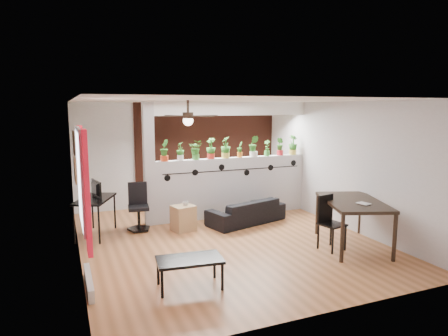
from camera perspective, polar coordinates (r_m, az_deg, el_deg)
room_shell at (r=7.38m, az=0.20°, el=-0.54°), size 6.30×7.10×2.90m
partition_wall at (r=9.16m, az=1.24°, el=-2.70°), size 3.60×0.18×1.35m
ceiling_header at (r=8.98m, az=1.28°, el=8.47°), size 3.60×0.18×0.30m
pier_column at (r=8.48m, az=-10.66°, el=0.52°), size 0.22×0.20×2.60m
brick_panel at (r=10.41m, az=-1.98°, el=2.16°), size 3.90×0.05×2.60m
vine_decal at (r=9.00m, az=1.49°, el=-0.29°), size 3.31×0.01×0.30m
window_assembly at (r=5.62m, az=-19.61°, el=-1.82°), size 0.09×1.30×1.55m
baseboard_heater at (r=6.03m, az=-18.74°, el=-15.18°), size 0.08×1.00×0.18m
corkboard at (r=7.77m, az=-20.48°, el=-0.26°), size 0.03×0.60×0.45m
framed_art at (r=7.66m, az=-20.68°, el=3.38°), size 0.03×0.34×0.44m
ceiling_fan at (r=6.73m, az=-5.16°, el=7.21°), size 1.19×1.19×0.43m
potted_plant_0 at (r=8.52m, az=-8.54°, el=2.60°), size 0.26×0.29×0.46m
potted_plant_1 at (r=8.61m, az=-6.27°, el=2.48°), size 0.20×0.23×0.39m
potted_plant_2 at (r=8.71m, az=-4.05°, el=2.68°), size 0.27×0.24×0.42m
potted_plant_3 at (r=8.83m, az=-1.88°, el=2.89°), size 0.30×0.31×0.46m
potted_plant_4 at (r=8.95m, az=0.23°, el=3.05°), size 0.24×0.28×0.48m
potted_plant_5 at (r=9.10m, az=2.27°, el=2.75°), size 0.22×0.22×0.36m
potted_plant_6 at (r=9.24m, az=4.26°, el=3.22°), size 0.33×0.31×0.49m
potted_plant_7 at (r=9.41m, az=6.17°, el=2.95°), size 0.23×0.24×0.38m
potted_plant_8 at (r=9.58m, az=8.03°, el=3.15°), size 0.19×0.23×0.42m
potted_plant_9 at (r=9.76m, az=9.82°, el=3.36°), size 0.28×0.24×0.47m
sofa at (r=8.70m, az=3.19°, el=-6.24°), size 1.79×1.09×0.49m
cube_shelf at (r=8.19m, az=-5.84°, el=-7.13°), size 0.50×0.46×0.52m
cup at (r=8.12m, az=-5.53°, el=-5.05°), size 0.15×0.15×0.09m
computer_desk at (r=8.11m, az=-17.98°, el=-4.61°), size 0.92×1.17×0.75m
monitor at (r=8.23m, az=-18.11°, el=-3.30°), size 0.31×0.11×0.17m
office_chair at (r=8.33m, az=-12.13°, el=-5.86°), size 0.50×0.50×0.95m
dining_table at (r=7.48m, az=17.96°, el=-5.11°), size 1.41×1.77×0.85m
book at (r=7.17m, az=18.93°, el=-4.91°), size 0.19×0.24×0.02m
folding_chair at (r=7.31m, az=14.71°, el=-6.83°), size 0.46×0.46×0.96m
coffee_table at (r=5.67m, az=-4.93°, el=-13.17°), size 0.95×0.59×0.42m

